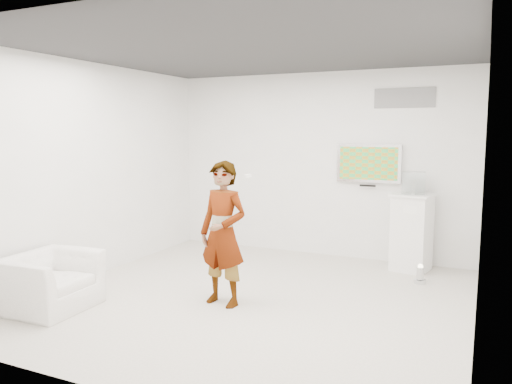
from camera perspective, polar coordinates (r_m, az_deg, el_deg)
room at (r=5.98m, az=-0.25°, el=1.67°), size 5.01×5.01×3.00m
tv at (r=8.03m, az=12.77°, el=3.23°), size 1.00×0.08×0.60m
logo_decal at (r=7.98m, az=16.60°, el=10.27°), size 0.90×0.02×0.30m
person at (r=5.89m, az=-3.78°, el=-4.76°), size 0.68×0.50×1.71m
armchair at (r=6.34m, az=-22.50°, el=-9.45°), size 0.89×1.01×0.64m
pedestal at (r=7.72m, az=17.37°, el=-4.40°), size 0.65×0.65×1.14m
floor_uplight at (r=7.19m, az=18.25°, el=-8.92°), size 0.20×0.20×0.25m
vitrine at (r=7.61m, az=17.58°, el=1.00°), size 0.35×0.35×0.32m
console at (r=7.62m, az=17.56°, el=0.55°), size 0.06×0.15×0.20m
wii_remote at (r=5.77m, az=-0.96°, el=1.87°), size 0.04×0.13×0.03m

